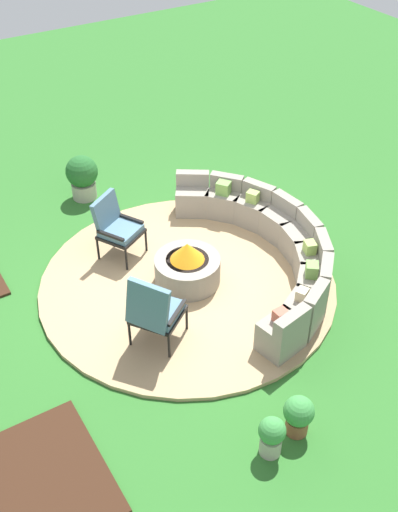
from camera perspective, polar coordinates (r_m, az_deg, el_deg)
ground_plane at (r=9.25m, az=-1.06°, el=-2.59°), size 24.00×24.00×0.00m
patio_circle at (r=9.23m, az=-1.06°, el=-2.45°), size 4.42×4.42×0.06m
mulch_bed_right at (r=7.30m, az=-14.29°, el=-19.47°), size 1.66×1.33×0.04m
fire_pit at (r=9.04m, az=-1.08°, el=-1.02°), size 0.98×0.98×0.69m
curved_stone_bench at (r=9.46m, az=6.73°, el=0.92°), size 3.96×2.05×0.71m
lounge_chair_front_left at (r=9.50m, az=-7.73°, el=2.83°), size 0.79×0.79×1.02m
lounge_chair_front_right at (r=7.93m, az=-4.20°, el=-5.05°), size 0.84×0.86×1.15m
potted_plant_0 at (r=11.13m, az=-10.79°, el=7.32°), size 0.57×0.57×0.82m
potted_plant_1 at (r=7.11m, az=6.76°, el=-16.22°), size 0.31×0.31×0.55m
potted_plant_2 at (r=7.32m, az=9.21°, el=-14.33°), size 0.36×0.36×0.54m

